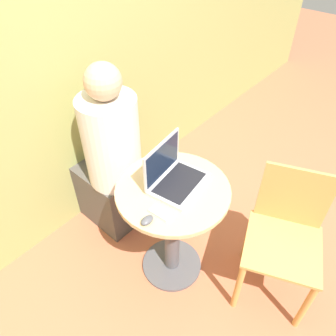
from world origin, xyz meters
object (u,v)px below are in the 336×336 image
laptop (173,176)px  chair_empty (284,237)px  person_seated (110,165)px  cell_phone (161,213)px

laptop → chair_empty: 0.71m
person_seated → chair_empty: bearing=-76.3°
cell_phone → chair_empty: bearing=-43.4°
laptop → chair_empty: bearing=-62.6°
cell_phone → person_seated: person_seated is taller
laptop → person_seated: size_ratio=0.27×
cell_phone → person_seated: 0.72m
chair_empty → person_seated: person_seated is taller
chair_empty → person_seated: size_ratio=0.68×
laptop → chair_empty: laptop is taller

